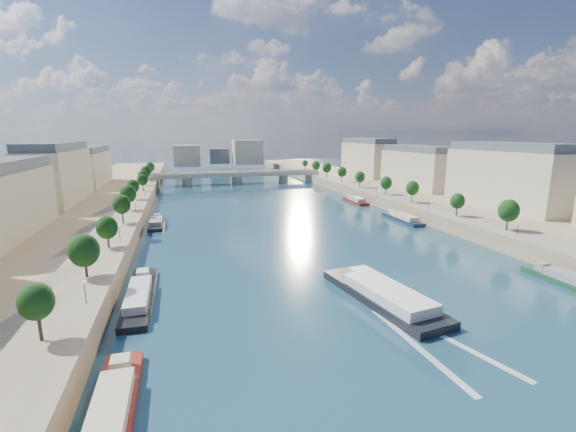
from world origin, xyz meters
TOP-DOWN VIEW (x-y plane):
  - ground at (0.00, 100.00)m, footprint 700.00×700.00m
  - quay_left at (-72.00, 100.00)m, footprint 44.00×520.00m
  - quay_right at (72.00, 100.00)m, footprint 44.00×520.00m
  - pave_left at (-57.00, 100.00)m, footprint 14.00×520.00m
  - pave_right at (57.00, 100.00)m, footprint 14.00×520.00m
  - trees_left at (-55.00, 102.00)m, footprint 4.80×268.80m
  - trees_right at (55.00, 110.00)m, footprint 4.80×268.80m
  - lamps_left at (-52.50, 90.00)m, footprint 0.36×200.36m
  - lamps_right at (52.50, 105.00)m, footprint 0.36×200.36m
  - buildings_left at (-85.00, 112.00)m, footprint 16.00×226.00m
  - buildings_right at (85.00, 112.00)m, footprint 16.00×226.00m
  - skyline at (3.19, 319.52)m, footprint 79.00×42.00m
  - bridge at (0.00, 218.60)m, footprint 112.00×12.00m
  - tour_barge at (1.64, 27.44)m, footprint 13.65×32.31m
  - wake at (1.64, 10.92)m, footprint 11.54×26.03m
  - moored_barges_left at (-45.50, 34.22)m, footprint 5.00×149.07m
  - moored_barges_right at (45.50, 57.94)m, footprint 5.00×167.04m

SIDE VIEW (x-z plane):
  - ground at x=0.00m, z-range 0.00..0.00m
  - wake at x=1.64m, z-range 0.00..0.04m
  - moored_barges_left at x=-45.50m, z-range -0.96..2.64m
  - moored_barges_right at x=45.50m, z-range -0.96..2.64m
  - tour_barge at x=1.64m, z-range -0.88..3.37m
  - quay_left at x=-72.00m, z-range 0.00..5.00m
  - quay_right at x=72.00m, z-range 0.00..5.00m
  - pave_left at x=-57.00m, z-range 5.00..5.10m
  - pave_right at x=57.00m, z-range 5.00..5.10m
  - bridge at x=0.00m, z-range 1.01..9.16m
  - lamps_left at x=-52.50m, z-range 5.64..9.92m
  - lamps_right at x=52.50m, z-range 5.64..9.92m
  - trees_left at x=-55.00m, z-range 6.35..14.61m
  - trees_right at x=55.00m, z-range 6.35..14.61m
  - skyline at x=3.19m, z-range 3.66..25.66m
  - buildings_left at x=-85.00m, z-range 4.85..28.05m
  - buildings_right at x=85.00m, z-range 4.85..28.05m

